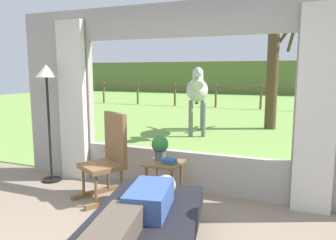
{
  "coord_description": "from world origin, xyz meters",
  "views": [
    {
      "loc": [
        1.48,
        -1.91,
        1.65
      ],
      "look_at": [
        0.0,
        1.8,
        1.05
      ],
      "focal_mm": 34.75,
      "sensor_mm": 36.0,
      "label": 1
    }
  ],
  "objects": [
    {
      "name": "outdoor_pasture_lawn",
      "position": [
        0.0,
        13.16,
        0.01
      ],
      "size": [
        36.0,
        21.68,
        0.02
      ],
      "primitive_type": "cube",
      "color": "#759E47",
      "rests_on": "ground_plane"
    },
    {
      "name": "pasture_tree",
      "position": [
        0.81,
        7.74,
        1.72
      ],
      "size": [
        1.21,
        1.31,
        3.46
      ],
      "color": "#4C3823",
      "rests_on": "outdoor_pasture_lawn"
    },
    {
      "name": "reclining_person",
      "position": [
        0.31,
        0.38,
        0.52
      ],
      "size": [
        0.45,
        1.43,
        0.22
      ],
      "rotation": [
        0.0,
        0.0,
        0.19
      ],
      "color": "#334C8C",
      "rests_on": "recliner_sofa"
    },
    {
      "name": "floor_lamp_left",
      "position": [
        -1.93,
        1.85,
        1.41
      ],
      "size": [
        0.32,
        0.32,
        1.75
      ],
      "color": "black",
      "rests_on": "ground_plane"
    },
    {
      "name": "rocking_chair",
      "position": [
        -0.76,
        1.62,
        0.55
      ],
      "size": [
        0.73,
        0.82,
        1.12
      ],
      "rotation": [
        0.0,
        0.0,
        -0.51
      ],
      "color": "brown",
      "rests_on": "ground_plane"
    },
    {
      "name": "book_stack",
      "position": [
        0.06,
        1.7,
        0.55
      ],
      "size": [
        0.2,
        0.15,
        0.06
      ],
      "color": "#337247",
      "rests_on": "side_table"
    },
    {
      "name": "recliner_sofa",
      "position": [
        0.31,
        0.43,
        0.22
      ],
      "size": [
        1.21,
        1.84,
        0.42
      ],
      "rotation": [
        0.0,
        0.0,
        0.19
      ],
      "color": "black",
      "rests_on": "ground_plane"
    },
    {
      "name": "potted_plant",
      "position": [
        -0.11,
        1.81,
        0.7
      ],
      "size": [
        0.22,
        0.22,
        0.32
      ],
      "color": "#4C5156",
      "rests_on": "side_table"
    },
    {
      "name": "pasture_fence_line",
      "position": [
        0.0,
        12.71,
        0.74
      ],
      "size": [
        16.1,
        0.1,
        1.1
      ],
      "color": "brown",
      "rests_on": "outdoor_pasture_lawn"
    },
    {
      "name": "side_table",
      "position": [
        -0.03,
        1.75,
        0.43
      ],
      "size": [
        0.44,
        0.44,
        0.52
      ],
      "color": "brown",
      "rests_on": "ground_plane"
    },
    {
      "name": "horse",
      "position": [
        -0.93,
        6.16,
        1.16
      ],
      "size": [
        0.91,
        1.81,
        1.73
      ],
      "rotation": [
        0.0,
        0.0,
        -2.83
      ],
      "color": "#B2B2AD",
      "rests_on": "outdoor_pasture_lawn"
    },
    {
      "name": "distant_hill_ridge",
      "position": [
        0.0,
        23.0,
        1.2
      ],
      "size": [
        36.0,
        2.0,
        2.4
      ],
      "primitive_type": "cube",
      "color": "#5B6C36",
      "rests_on": "ground_plane"
    },
    {
      "name": "curtain_panel_right",
      "position": [
        1.69,
        2.12,
        1.2
      ],
      "size": [
        0.44,
        0.1,
        2.4
      ],
      "primitive_type": "cube",
      "color": "beige",
      "rests_on": "ground_plane"
    },
    {
      "name": "back_wall_with_window",
      "position": [
        0.0,
        2.26,
        1.25
      ],
      "size": [
        5.2,
        0.12,
        2.55
      ],
      "color": "#9E998E",
      "rests_on": "ground_plane"
    },
    {
      "name": "curtain_panel_left",
      "position": [
        -1.69,
        2.12,
        1.2
      ],
      "size": [
        0.44,
        0.1,
        2.4
      ],
      "primitive_type": "cube",
      "color": "beige",
      "rests_on": "ground_plane"
    }
  ]
}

